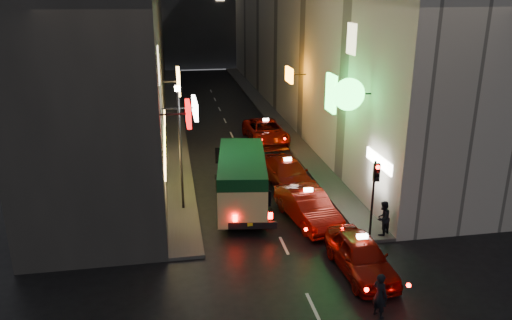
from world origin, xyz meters
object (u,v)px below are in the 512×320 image
traffic_light (375,183)px  lamp_post (180,140)px  pedestrian_crossing (380,293)px  taxi_near (361,253)px  minibus (242,176)px

traffic_light → lamp_post: 9.42m
pedestrian_crossing → lamp_post: 12.06m
taxi_near → pedestrian_crossing: taxi_near is taller
minibus → pedestrian_crossing: (3.27, -9.71, -0.83)m
lamp_post → taxi_near: bearing=-47.0°
minibus → taxi_near: size_ratio=1.22×
taxi_near → pedestrian_crossing: bearing=-98.3°
pedestrian_crossing → lamp_post: (-6.26, 9.93, 2.79)m
pedestrian_crossing → taxi_near: bearing=-33.3°
minibus → traffic_light: 6.83m
lamp_post → pedestrian_crossing: bearing=-57.8°
minibus → taxi_near: 7.90m
lamp_post → traffic_light: bearing=-28.9°
pedestrian_crossing → traffic_light: bearing=-44.7°
minibus → traffic_light: (5.21, -4.31, 0.92)m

